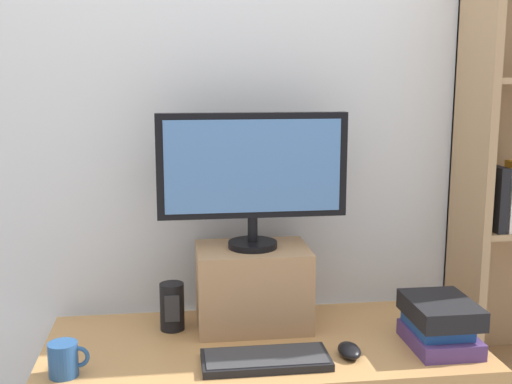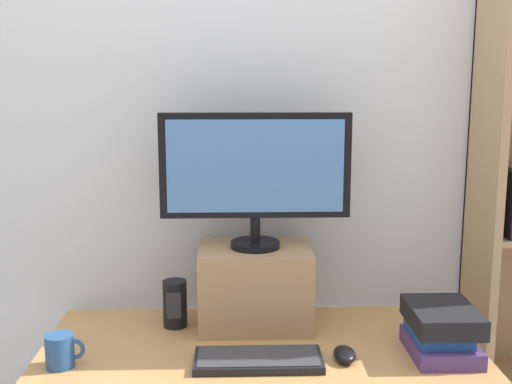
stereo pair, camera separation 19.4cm
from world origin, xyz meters
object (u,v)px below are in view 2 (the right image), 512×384
computer_monitor (255,171)px  desk_speaker (175,304)px  keyboard (258,360)px  computer_mouse (345,354)px  book_stack (441,330)px  desk (260,370)px  riser_box (255,286)px  coffee_mug (61,351)px

computer_monitor → desk_speaker: bearing=-179.6°
keyboard → computer_mouse: bearing=3.6°
keyboard → book_stack: (0.54, 0.05, 0.06)m
desk → riser_box: 0.26m
computer_mouse → desk: bearing=150.1°
riser_box → keyboard: (-0.00, -0.29, -0.12)m
computer_mouse → riser_box: bearing=132.2°
keyboard → desk_speaker: bearing=132.3°
computer_monitor → coffee_mug: bearing=-152.3°
keyboard → desk: bearing=85.9°
computer_mouse → coffee_mug: (-0.80, -0.02, 0.03)m
book_stack → coffee_mug: 1.09m
computer_monitor → desk_speaker: (-0.26, -0.00, -0.43)m
computer_monitor → keyboard: computer_monitor is taller
desk → desk_speaker: bearing=153.7°
riser_box → desk_speaker: 0.27m
computer_monitor → book_stack: computer_monitor is taller
riser_box → desk_speaker: bearing=-179.2°
computer_monitor → keyboard: bearing=-90.0°
computer_monitor → desk_speaker: 0.51m
desk → keyboard: 0.19m
computer_mouse → desk_speaker: size_ratio=0.68×
riser_box → computer_mouse: riser_box is taller
riser_box → keyboard: bearing=-90.0°
computer_monitor → coffee_mug: size_ratio=5.40×
coffee_mug → desk_speaker: desk_speaker is taller
keyboard → desk_speaker: (-0.26, 0.29, 0.06)m
computer_monitor → keyboard: 0.58m
computer_monitor → keyboard: size_ratio=1.65×
book_stack → computer_monitor: bearing=156.3°
desk → desk_speaker: size_ratio=8.62×
desk_speaker → book_stack: bearing=-16.3°
desk → coffee_mug: bearing=-164.8°
desk_speaker → desk: bearing=-26.3°
coffee_mug → desk_speaker: size_ratio=0.73×
keyboard → book_stack: book_stack is taller
desk → computer_mouse: (0.24, -0.14, 0.11)m
riser_box → desk_speaker: size_ratio=2.35×
computer_monitor → desk: bearing=-85.4°
book_stack → coffee_mug: size_ratio=2.29×
coffee_mug → desk_speaker: bearing=44.6°
riser_box → computer_monitor: 0.38m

